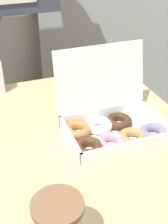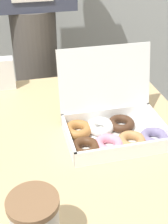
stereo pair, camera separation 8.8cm
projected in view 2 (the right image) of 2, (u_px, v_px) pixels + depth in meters
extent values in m
cube|color=tan|center=(59.00, 224.00, 1.12)|extent=(0.87, 0.85, 0.76)
cube|color=white|center=(115.00, 138.00, 0.92)|extent=(0.29, 0.20, 0.01)
cube|color=white|center=(68.00, 138.00, 0.88)|extent=(0.01, 0.20, 0.04)
cube|color=white|center=(160.00, 125.00, 0.94)|extent=(0.01, 0.20, 0.04)
cube|color=white|center=(127.00, 151.00, 0.83)|extent=(0.29, 0.01, 0.04)
cube|color=white|center=(106.00, 115.00, 0.99)|extent=(0.29, 0.01, 0.04)
cube|color=white|center=(105.00, 78.00, 0.95)|extent=(0.29, 0.05, 0.19)
torus|color=#4C2D19|center=(85.00, 148.00, 0.86)|extent=(0.12, 0.12, 0.03)
torus|color=#A87038|center=(78.00, 129.00, 0.93)|extent=(0.11, 0.11, 0.03)
torus|color=pink|center=(109.00, 144.00, 0.87)|extent=(0.09, 0.09, 0.03)
torus|color=white|center=(100.00, 126.00, 0.95)|extent=(0.12, 0.12, 0.03)
torus|color=#B27F4C|center=(132.00, 141.00, 0.89)|extent=(0.12, 0.12, 0.03)
torus|color=#422819|center=(121.00, 124.00, 0.96)|extent=(0.08, 0.08, 0.03)
torus|color=slate|center=(154.00, 137.00, 0.90)|extent=(0.11, 0.11, 0.03)
cylinder|color=brown|center=(33.00, 202.00, 0.55)|extent=(0.10, 0.10, 0.01)
cube|color=silver|center=(2.00, 74.00, 1.17)|extent=(0.09, 0.05, 0.12)
cylinder|color=#4C4742|center=(40.00, 104.00, 1.63)|extent=(0.21, 0.21, 0.98)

